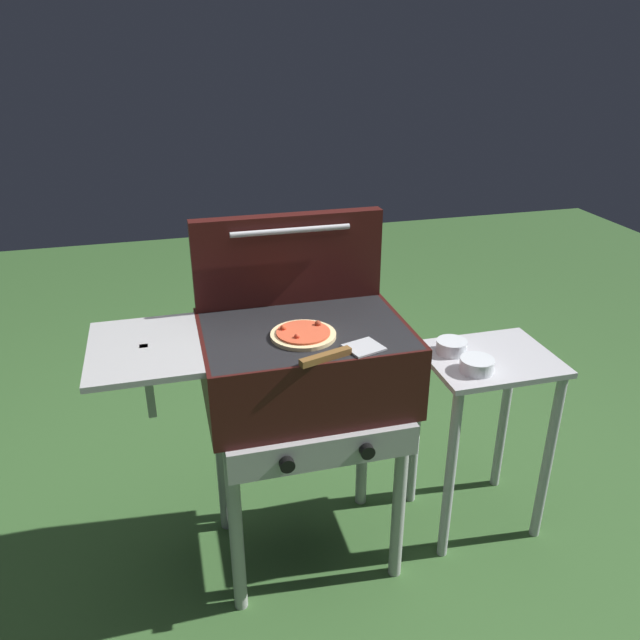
# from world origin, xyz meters

# --- Properties ---
(ground_plane) EXTENTS (8.00, 8.00, 0.00)m
(ground_plane) POSITION_xyz_m (0.00, 0.00, 0.00)
(ground_plane) COLOR #38602D
(grill) EXTENTS (0.96, 0.53, 0.90)m
(grill) POSITION_xyz_m (-0.01, -0.00, 0.76)
(grill) COLOR #38110F
(grill) RESTS_ON ground_plane
(grill_lid_open) EXTENTS (0.63, 0.08, 0.30)m
(grill_lid_open) POSITION_xyz_m (0.00, 0.21, 1.05)
(grill_lid_open) COLOR #38110F
(grill_lid_open) RESTS_ON grill
(pizza_pepperoni) EXTENTS (0.20, 0.20, 0.03)m
(pizza_pepperoni) POSITION_xyz_m (-0.02, -0.06, 0.91)
(pizza_pepperoni) COLOR beige
(pizza_pepperoni) RESTS_ON grill
(spatula) EXTENTS (0.27, 0.13, 0.02)m
(spatula) POSITION_xyz_m (0.06, -0.20, 0.91)
(spatula) COLOR #B7BABF
(spatula) RESTS_ON grill
(prep_table) EXTENTS (0.44, 0.36, 0.71)m
(prep_table) POSITION_xyz_m (0.66, 0.00, 0.51)
(prep_table) COLOR #B2B2B7
(prep_table) RESTS_ON ground_plane
(topping_bowl_near) EXTENTS (0.11, 0.11, 0.04)m
(topping_bowl_near) POSITION_xyz_m (0.54, 0.06, 0.73)
(topping_bowl_near) COLOR silver
(topping_bowl_near) RESTS_ON prep_table
(topping_bowl_far) EXTENTS (0.11, 0.11, 0.04)m
(topping_bowl_far) POSITION_xyz_m (0.56, -0.08, 0.73)
(topping_bowl_far) COLOR silver
(topping_bowl_far) RESTS_ON prep_table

